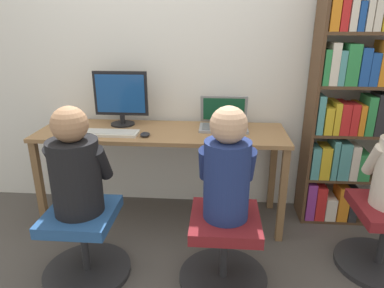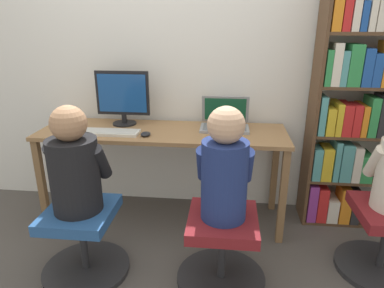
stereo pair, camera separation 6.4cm
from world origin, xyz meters
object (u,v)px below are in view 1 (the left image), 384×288
laptop (224,122)px  bookshelf (350,114)px  office_chair_right (224,249)px  person_at_monitor (75,167)px  person_at_laptop (227,169)px  office_chair_left (84,242)px  office_chair_side (384,236)px  desktop_monitor (121,98)px  keyboard (109,133)px

laptop → bookshelf: bearing=-0.3°
office_chair_right → person_at_monitor: 1.03m
person_at_laptop → office_chair_left: bearing=-179.3°
person_at_monitor → office_chair_side: (1.93, 0.21, -0.52)m
desktop_monitor → keyboard: desktop_monitor is taller
office_chair_right → desktop_monitor: bearing=134.8°
person_at_monitor → office_chair_side: person_at_monitor is taller
person_at_monitor → laptop: bearing=43.3°
keyboard → person_at_laptop: size_ratio=0.65×
laptop → person_at_laptop: size_ratio=0.56×
office_chair_left → person_at_monitor: person_at_monitor is taller
office_chair_left → office_chair_right: 0.89m
office_chair_left → office_chair_side: (1.93, 0.22, 0.00)m
desktop_monitor → bookshelf: bookshelf is taller
person_at_monitor → bookshelf: bookshelf is taller
person_at_laptop → bookshelf: (0.94, 0.81, 0.12)m
office_chair_side → person_at_laptop: bearing=-168.8°
laptop → person_at_laptop: (0.01, -0.82, -0.04)m
office_chair_right → person_at_laptop: (0.00, 0.00, 0.54)m
person_at_laptop → desktop_monitor: bearing=134.9°
desktop_monitor → office_chair_right: (0.83, -0.84, -0.75)m
person_at_laptop → laptop: bearing=91.0°
office_chair_left → bookshelf: size_ratio=0.30×
person_at_monitor → office_chair_right: bearing=0.2°
office_chair_side → laptop: bearing=150.0°
office_chair_left → person_at_laptop: 1.04m
keyboard → office_chair_left: 0.80m
desktop_monitor → office_chair_right: 1.40m
office_chair_left → office_chair_right: same height
keyboard → office_chair_left: keyboard is taller
office_chair_left → person_at_laptop: bearing=0.7°
keyboard → person_at_laptop: 1.04m
desktop_monitor → office_chair_side: bearing=-18.5°
desktop_monitor → laptop: bearing=-1.2°
office_chair_right → person_at_monitor: bearing=-179.8°
office_chair_left → keyboard: bearing=87.9°
desktop_monitor → person_at_laptop: (0.83, -0.84, -0.21)m
office_chair_left → office_chair_side: same height
office_chair_left → person_at_monitor: size_ratio=0.86×
office_chair_right → office_chair_side: 1.07m
office_chair_right → bookshelf: bearing=41.1°
laptop → person_at_laptop: person_at_laptop is taller
keyboard → person_at_monitor: size_ratio=0.67×
desktop_monitor → keyboard: (-0.03, -0.26, -0.21)m
laptop → office_chair_right: (0.01, -0.82, -0.58)m
keyboard → person_at_laptop: bearing=-33.7°
office_chair_left → person_at_laptop: person_at_laptop is taller
desktop_monitor → laptop: size_ratio=1.15×
laptop → person_at_laptop: 0.82m
laptop → person_at_monitor: (-0.87, -0.82, -0.06)m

